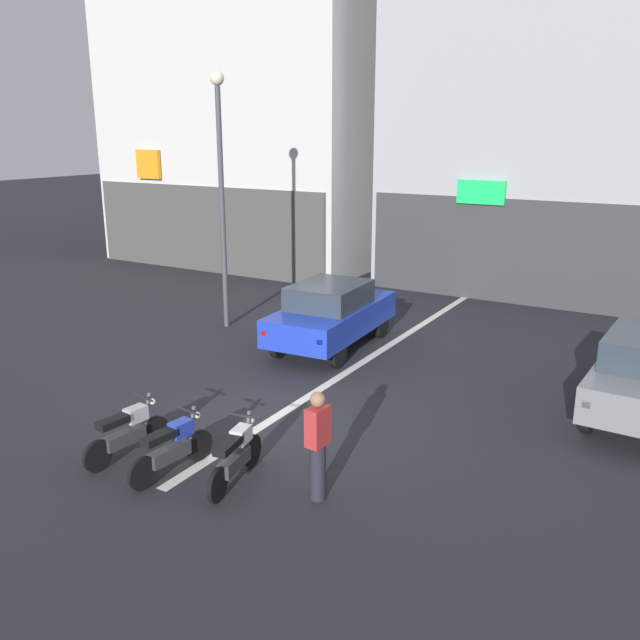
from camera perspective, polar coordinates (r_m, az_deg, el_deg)
The scene contains 9 objects.
ground_plane at distance 12.65m, azimuth -3.94°, elevation -8.38°, with size 120.00×120.00×0.00m, color #232328.
lane_centre_line at distance 17.60m, azimuth 7.14°, elevation -1.38°, with size 0.20×18.00×0.01m, color silver.
building_corner_left at distance 29.60m, azimuth -3.77°, elevation 22.00°, with size 10.90×10.11×16.75m.
car_blue_crossing_near at distance 16.36m, azimuth 0.98°, elevation 0.63°, with size 2.00×4.20×1.64m.
street_lamp at distance 17.86m, azimuth -8.45°, elevation 12.03°, with size 0.36×0.36×6.62m.
motorcycle_silver_row_leftmost at distance 11.48m, azimuth -16.12°, elevation -9.14°, with size 0.55×1.67×0.98m.
motorcycle_blue_row_left_mid at distance 10.79m, azimuth -12.50°, elevation -10.54°, with size 0.55×1.67×0.98m.
motorcycle_white_row_centre at distance 10.39m, azimuth -7.19°, elevation -11.34°, with size 0.55×1.66×0.98m.
person_by_motorcycles at distance 9.71m, azimuth -0.20°, elevation -10.64°, with size 0.25×0.38×1.67m.
Camera 1 is at (6.58, -9.47, 5.19)m, focal length 37.49 mm.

